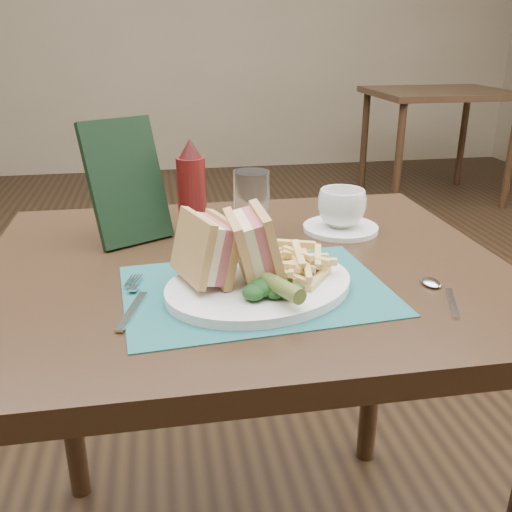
% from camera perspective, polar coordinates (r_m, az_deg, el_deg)
% --- Properties ---
extents(floor, '(7.00, 7.00, 0.00)m').
position_cam_1_polar(floor, '(1.81, -3.51, -16.85)').
color(floor, black).
rests_on(floor, ground).
extents(wall_back, '(6.00, 0.00, 6.00)m').
position_cam_1_polar(wall_back, '(5.04, -8.20, 8.59)').
color(wall_back, gray).
rests_on(wall_back, ground).
extents(table_main, '(0.90, 0.75, 0.75)m').
position_cam_1_polar(table_main, '(1.19, -1.00, -17.57)').
color(table_main, black).
rests_on(table_main, ground).
extents(table_bg_right, '(0.90, 0.75, 0.75)m').
position_cam_1_polar(table_bg_right, '(4.21, 17.34, 10.49)').
color(table_bg_right, black).
rests_on(table_bg_right, ground).
extents(placemat, '(0.43, 0.32, 0.00)m').
position_cam_1_polar(placemat, '(0.89, 0.01, -3.41)').
color(placemat, '#1B5758').
rests_on(placemat, table_main).
extents(plate, '(0.37, 0.33, 0.01)m').
position_cam_1_polar(plate, '(0.88, 0.34, -2.98)').
color(plate, white).
rests_on(plate, placemat).
extents(sandwich_half_a, '(0.11, 0.13, 0.11)m').
position_cam_1_polar(sandwich_half_a, '(0.85, -6.33, 0.55)').
color(sandwich_half_a, tan).
rests_on(sandwich_half_a, plate).
extents(sandwich_half_b, '(0.08, 0.11, 0.11)m').
position_cam_1_polar(sandwich_half_b, '(0.86, -1.55, 1.01)').
color(sandwich_half_b, tan).
rests_on(sandwich_half_b, plate).
extents(kale_garnish, '(0.11, 0.08, 0.03)m').
position_cam_1_polar(kale_garnish, '(0.82, 1.52, -3.17)').
color(kale_garnish, '#143816').
rests_on(kale_garnish, plate).
extents(pickle_spear, '(0.07, 0.12, 0.03)m').
position_cam_1_polar(pickle_spear, '(0.82, 1.81, -2.74)').
color(pickle_spear, '#4E6024').
rests_on(pickle_spear, plate).
extents(fries_pile, '(0.18, 0.20, 0.05)m').
position_cam_1_polar(fries_pile, '(0.90, 4.50, -0.17)').
color(fries_pile, '#E2C271').
rests_on(fries_pile, plate).
extents(fork, '(0.08, 0.17, 0.01)m').
position_cam_1_polar(fork, '(0.86, -12.26, -4.22)').
color(fork, silver).
rests_on(fork, placemat).
extents(spoon, '(0.09, 0.15, 0.01)m').
position_cam_1_polar(spoon, '(0.91, 18.33, -3.59)').
color(spoon, silver).
rests_on(spoon, table_main).
extents(saucer, '(0.17, 0.17, 0.01)m').
position_cam_1_polar(saucer, '(1.16, 8.45, 2.77)').
color(saucer, white).
rests_on(saucer, table_main).
extents(coffee_cup, '(0.13, 0.13, 0.08)m').
position_cam_1_polar(coffee_cup, '(1.15, 8.57, 4.79)').
color(coffee_cup, white).
rests_on(coffee_cup, saucer).
extents(drinking_glass, '(0.09, 0.09, 0.13)m').
position_cam_1_polar(drinking_glass, '(1.09, -0.45, 5.15)').
color(drinking_glass, white).
rests_on(drinking_glass, table_main).
extents(ketchup_bottle, '(0.07, 0.07, 0.19)m').
position_cam_1_polar(ketchup_bottle, '(1.12, -6.47, 6.89)').
color(ketchup_bottle, '#560F0E').
rests_on(ketchup_bottle, table_main).
extents(check_presenter, '(0.17, 0.14, 0.23)m').
position_cam_1_polar(check_presenter, '(1.10, -12.84, 7.25)').
color(check_presenter, black).
rests_on(check_presenter, table_main).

